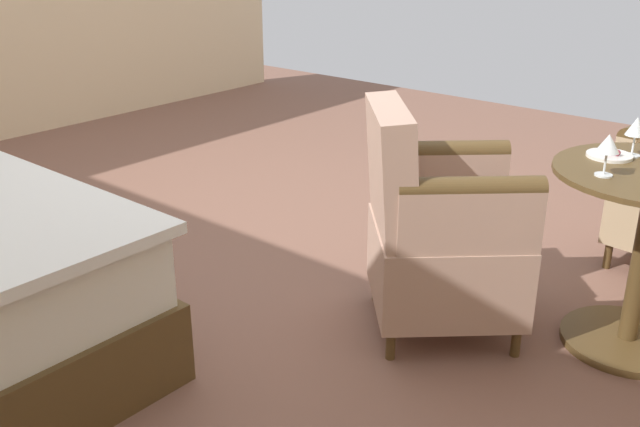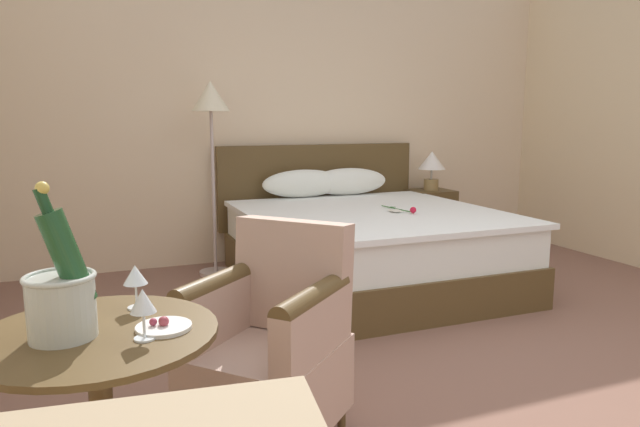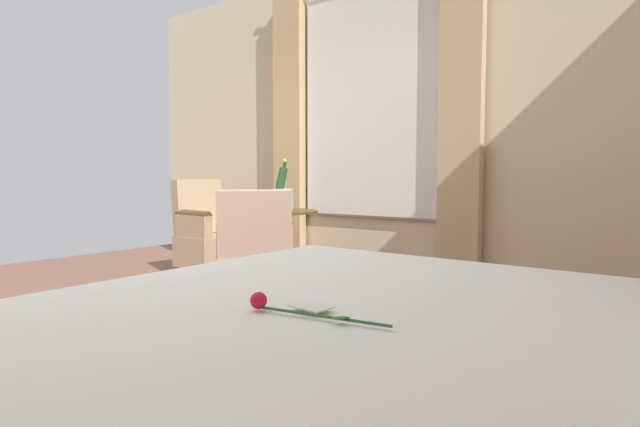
% 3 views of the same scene
% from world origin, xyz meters
% --- Properties ---
extents(ground_plane, '(7.54, 7.54, 0.00)m').
position_xyz_m(ground_plane, '(0.00, 0.00, 0.00)').
color(ground_plane, brown).
extents(wall_window_side, '(0.27, 6.16, 3.06)m').
position_xyz_m(wall_window_side, '(-2.75, 0.00, 1.53)').
color(wall_window_side, beige).
rests_on(wall_window_side, ground).
extents(bed, '(1.96, 2.17, 1.08)m').
position_xyz_m(bed, '(0.19, 1.93, 0.34)').
color(bed, brown).
rests_on(bed, ground).
extents(side_table_round, '(0.71, 0.71, 0.70)m').
position_xyz_m(side_table_round, '(-1.84, -0.41, 0.40)').
color(side_table_round, brown).
rests_on(side_table_round, ground).
extents(champagne_bucket, '(0.20, 0.20, 0.45)m').
position_xyz_m(champagne_bucket, '(-1.92, -0.43, 0.83)').
color(champagne_bucket, '#B4BAAF').
rests_on(champagne_bucket, side_table_round).
extents(wine_glass_near_bucket, '(0.07, 0.07, 0.15)m').
position_xyz_m(wine_glass_near_bucket, '(-1.71, -0.53, 0.81)').
color(wine_glass_near_bucket, white).
rests_on(wine_glass_near_bucket, side_table_round).
extents(wine_glass_near_edge, '(0.08, 0.08, 0.15)m').
position_xyz_m(wine_glass_near_edge, '(-1.71, -0.24, 0.81)').
color(wine_glass_near_edge, white).
rests_on(wine_glass_near_edge, side_table_round).
extents(snack_plate, '(0.17, 0.17, 0.04)m').
position_xyz_m(snack_plate, '(-1.65, -0.47, 0.71)').
color(snack_plate, white).
rests_on(snack_plate, side_table_round).
extents(armchair_by_window, '(0.78, 0.77, 0.91)m').
position_xyz_m(armchair_by_window, '(-1.19, -0.04, 0.41)').
color(armchair_by_window, brown).
rests_on(armchair_by_window, ground).
extents(armchair_facing_bed, '(0.59, 0.64, 0.97)m').
position_xyz_m(armchair_facing_bed, '(-1.80, -1.28, 0.42)').
color(armchair_facing_bed, brown).
rests_on(armchair_facing_bed, ground).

